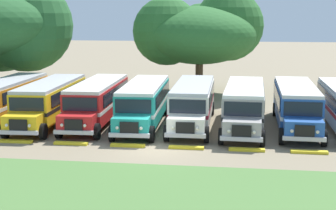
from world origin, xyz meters
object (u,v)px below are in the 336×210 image
object	(u,v)px
parked_bus_slot_5	(244,104)
parked_bus_slot_6	(296,104)
parked_bus_slot_2	(97,100)
parked_bus_slot_4	(193,102)
parked_bus_slot_1	(50,100)
parked_bus_slot_0	(7,97)
parked_bus_slot_3	(144,101)
broad_shade_tree	(200,32)

from	to	relation	value
parked_bus_slot_5	parked_bus_slot_6	xyz separation A→B (m)	(3.45, 0.51, 0.00)
parked_bus_slot_2	parked_bus_slot_4	bearing A→B (deg)	89.64
parked_bus_slot_1	parked_bus_slot_4	bearing A→B (deg)	91.35
parked_bus_slot_0	parked_bus_slot_1	xyz separation A→B (m)	(3.42, -0.51, 0.00)
parked_bus_slot_6	parked_bus_slot_4	bearing A→B (deg)	-87.07
parked_bus_slot_0	parked_bus_slot_5	xyz separation A→B (m)	(16.96, -0.28, 0.00)
parked_bus_slot_1	parked_bus_slot_3	xyz separation A→B (m)	(6.67, 0.22, 0.00)
parked_bus_slot_4	parked_bus_slot_6	distance (m)	6.95
parked_bus_slot_4	parked_bus_slot_1	bearing A→B (deg)	-86.96
parked_bus_slot_4	parked_bus_slot_6	xyz separation A→B (m)	(6.95, 0.14, 0.00)
parked_bus_slot_0	parked_bus_slot_5	size ratio (longest dim) A/B	1.00
parked_bus_slot_1	parked_bus_slot_3	size ratio (longest dim) A/B	1.00
parked_bus_slot_2	parked_bus_slot_5	distance (m)	10.25
parked_bus_slot_2	parked_bus_slot_6	size ratio (longest dim) A/B	1.00
parked_bus_slot_1	broad_shade_tree	bearing A→B (deg)	143.40
parked_bus_slot_4	parked_bus_slot_6	size ratio (longest dim) A/B	1.00
parked_bus_slot_1	parked_bus_slot_3	distance (m)	6.67
parked_bus_slot_0	parked_bus_slot_3	world-z (taller)	same
parked_bus_slot_1	parked_bus_slot_6	distance (m)	17.01
parked_bus_slot_3	parked_bus_slot_6	distance (m)	10.34
parked_bus_slot_1	parked_bus_slot_2	xyz separation A→B (m)	(3.30, 0.47, 0.00)
parked_bus_slot_1	parked_bus_slot_5	bearing A→B (deg)	88.90
parked_bus_slot_6	broad_shade_tree	distance (m)	15.71
parked_bus_slot_4	parked_bus_slot_5	size ratio (longest dim) A/B	1.00
parked_bus_slot_4	parked_bus_slot_6	world-z (taller)	same
parked_bus_slot_3	parked_bus_slot_4	size ratio (longest dim) A/B	1.00
parked_bus_slot_1	parked_bus_slot_6	world-z (taller)	same
parked_bus_slot_0	parked_bus_slot_4	world-z (taller)	same
parked_bus_slot_1	parked_bus_slot_2	size ratio (longest dim) A/B	1.00
parked_bus_slot_1	broad_shade_tree	world-z (taller)	broad_shade_tree
parked_bus_slot_1	parked_bus_slot_6	bearing A→B (deg)	90.41
parked_bus_slot_0	parked_bus_slot_2	distance (m)	6.72
broad_shade_tree	parked_bus_slot_2	bearing A→B (deg)	-115.03
parked_bus_slot_2	broad_shade_tree	world-z (taller)	broad_shade_tree
parked_bus_slot_0	parked_bus_slot_6	size ratio (longest dim) A/B	1.00
parked_bus_slot_2	parked_bus_slot_1	bearing A→B (deg)	-83.25
parked_bus_slot_0	parked_bus_slot_5	world-z (taller)	same
parked_bus_slot_5	parked_bus_slot_6	world-z (taller)	same
parked_bus_slot_6	broad_shade_tree	world-z (taller)	broad_shade_tree
parked_bus_slot_0	parked_bus_slot_2	bearing A→B (deg)	88.78
parked_bus_slot_5	parked_bus_slot_1	bearing A→B (deg)	-86.60
parked_bus_slot_0	parked_bus_slot_3	distance (m)	10.10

